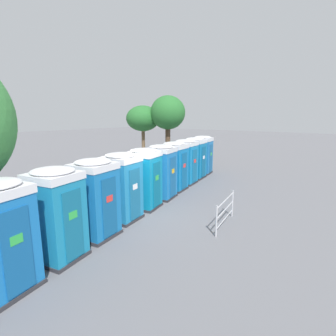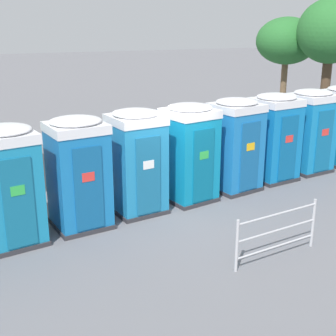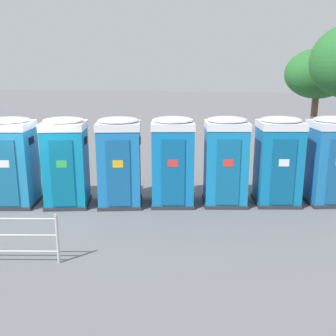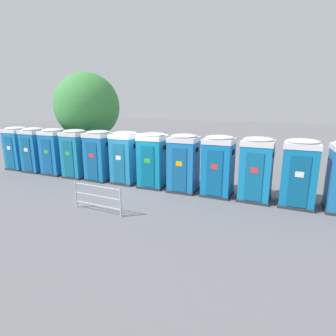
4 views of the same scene
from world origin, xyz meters
The scene contains 14 objects.
ground_plane centered at (0.00, 0.00, 0.00)m, with size 120.00×120.00×0.00m, color slate.
portapotty_0 centered at (-8.23, -1.31, 1.28)m, with size 1.41×1.40×2.54m.
portapotty_1 centered at (-6.73, -1.12, 1.28)m, with size 1.39×1.41×2.54m.
portapotty_2 centered at (-5.24, -0.84, 1.28)m, with size 1.43×1.41×2.54m.
portapotty_3 centered at (-3.75, -0.57, 1.28)m, with size 1.37×1.40×2.54m.
portapotty_4 centered at (-2.26, -0.28, 1.28)m, with size 1.38×1.36×2.54m.
portapotty_5 centered at (-0.78, 0.06, 1.28)m, with size 1.36×1.37×2.54m.
portapotty_6 centered at (0.72, 0.28, 1.28)m, with size 1.42×1.42×2.54m.
portapotty_7 centered at (2.21, 0.53, 1.28)m, with size 1.44×1.42×2.54m.
portapotty_8 centered at (3.70, 0.85, 1.28)m, with size 1.39×1.37×2.54m.
portapotty_9 centered at (5.19, 1.11, 1.28)m, with size 1.37×1.36×2.54m.
portapotty_10 centered at (6.68, 1.37, 1.28)m, with size 1.39×1.36×2.54m.
street_tree_0 centered at (-5.56, 1.84, 3.69)m, with size 3.94×3.94×5.72m.
event_barrier centered at (0.96, -3.28, 0.57)m, with size 2.04×0.35×1.05m.
Camera 4 is at (7.94, -9.11, 3.63)m, focal length 28.00 mm.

